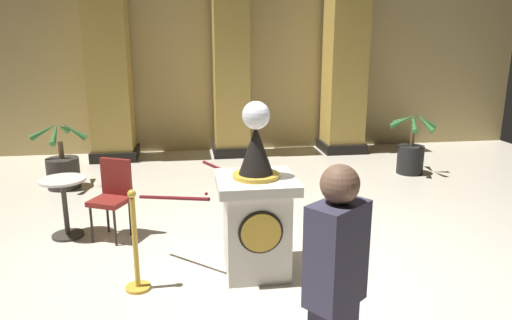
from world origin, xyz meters
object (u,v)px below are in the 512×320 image
potted_palm_right (411,152)px  stanchion_far (136,256)px  pedestal_clock (256,211)px  stanchion_near (260,198)px  cafe_table (64,200)px  bystander_guest (335,293)px  cafe_chair_red (113,192)px  potted_palm_left (63,168)px

potted_palm_right → stanchion_far: bearing=-142.3°
pedestal_clock → stanchion_near: 1.29m
cafe_table → stanchion_near: bearing=0.1°
pedestal_clock → cafe_table: pedestal_clock is taller
potted_palm_right → bystander_guest: (-3.09, -5.26, 0.50)m
stanchion_far → cafe_chair_red: (-0.39, 1.32, 0.22)m
stanchion_near → potted_palm_left: size_ratio=0.96×
pedestal_clock → stanchion_far: pedestal_clock is taller
stanchion_far → bystander_guest: bearing=-53.2°
stanchion_far → bystander_guest: 2.33m
potted_palm_right → cafe_table: size_ratio=1.54×
potted_palm_left → cafe_chair_red: (1.10, -2.12, 0.24)m
stanchion_near → potted_palm_right: size_ratio=0.94×
potted_palm_left → stanchion_far: bearing=-66.6°
stanchion_near → stanchion_far: bearing=-135.0°
potted_palm_right → bystander_guest: bystander_guest is taller
stanchion_near → cafe_table: size_ratio=1.45×
pedestal_clock → potted_palm_right: pedestal_clock is taller
cafe_chair_red → potted_palm_left: bearing=117.5°
pedestal_clock → bystander_guest: pedestal_clock is taller
potted_palm_left → cafe_table: bearing=-75.7°
stanchion_far → cafe_table: (-0.97, 1.41, 0.12)m
stanchion_far → potted_palm_left: bearing=113.4°
pedestal_clock → potted_palm_left: size_ratio=1.59×
pedestal_clock → potted_palm_left: 4.23m
potted_palm_right → cafe_chair_red: bearing=-156.4°
stanchion_far → potted_palm_left: size_ratio=0.90×
stanchion_near → cafe_chair_red: (-1.80, -0.09, 0.20)m
stanchion_near → cafe_chair_red: 1.81m
potted_palm_right → stanchion_near: bearing=-146.3°
stanchion_near → cafe_chair_red: size_ratio=1.11×
stanchion_near → cafe_table: (-2.38, -0.00, 0.09)m
potted_palm_right → pedestal_clock: bearing=-135.1°
bystander_guest → cafe_chair_red: bystander_guest is taller
stanchion_far → potted_palm_right: size_ratio=0.89×
stanchion_near → potted_palm_right: potted_palm_right is taller
cafe_table → cafe_chair_red: size_ratio=0.77×
stanchion_far → cafe_chair_red: 1.40m
potted_palm_right → cafe_table: bearing=-159.4°
pedestal_clock → potted_palm_right: (3.27, 3.27, -0.28)m
stanchion_far → potted_palm_right: 5.63m
stanchion_near → bystander_guest: bystander_guest is taller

